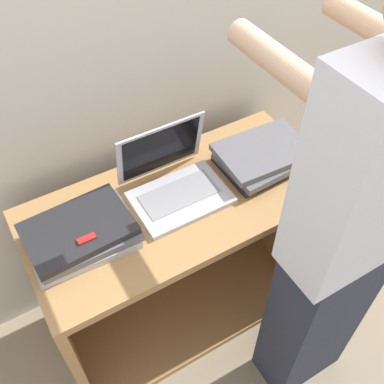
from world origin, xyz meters
name	(u,v)px	position (x,y,z in m)	size (l,w,h in m)	color
ground_plane	(213,351)	(0.00, 0.00, 0.00)	(12.00, 12.00, 0.00)	gray
wall_back	(125,54)	(0.00, 0.66, 1.20)	(8.00, 0.05, 2.40)	beige
cart	(175,248)	(0.00, 0.35, 0.40)	(1.16, 0.55, 0.80)	#A87A47
laptop_open	(174,182)	(0.00, 0.32, 0.85)	(0.35, 0.29, 0.26)	#B7B7BC
laptop_stack_left	(81,234)	(-0.38, 0.28, 0.84)	(0.36, 0.26, 0.08)	#B7B7BC
laptop_stack_right	(264,156)	(0.38, 0.28, 0.84)	(0.37, 0.27, 0.08)	#232326
person	(344,241)	(0.30, -0.22, 0.92)	(0.40, 0.54, 1.80)	#2D3342
inventory_tag	(87,239)	(-0.38, 0.22, 0.88)	(0.06, 0.02, 0.01)	red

